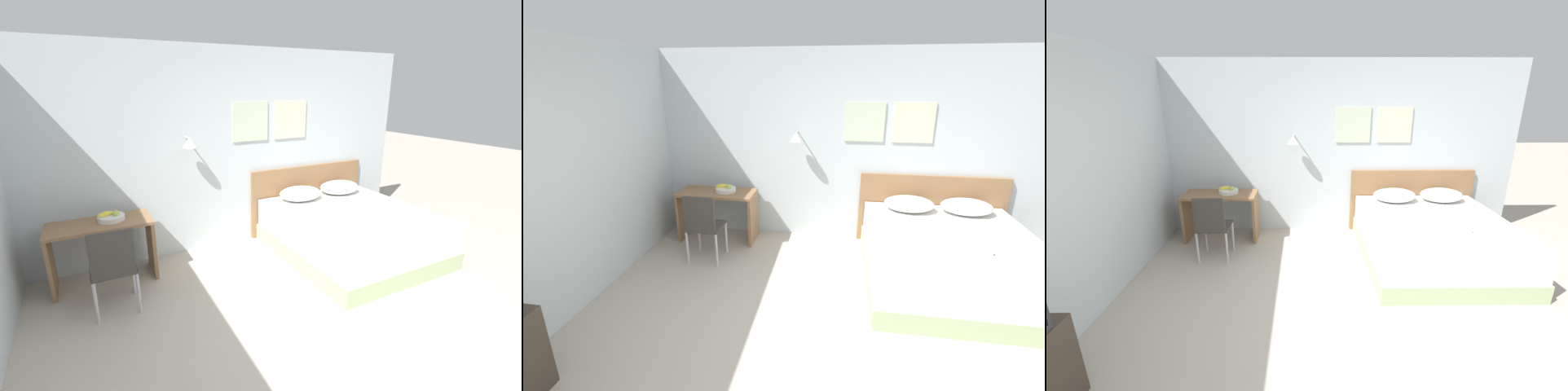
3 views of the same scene
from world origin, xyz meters
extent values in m
plane|color=#B2A899|center=(0.00, 0.00, 0.00)|extent=(24.00, 24.00, 0.00)
cube|color=silver|center=(0.00, 2.62, 1.32)|extent=(5.80, 0.06, 2.65)
cube|color=beige|center=(0.35, 2.58, 1.70)|extent=(0.52, 0.02, 0.52)
cube|color=beige|center=(0.98, 2.58, 1.70)|extent=(0.52, 0.02, 0.52)
cylinder|color=#B2B2B7|center=(-0.55, 2.51, 1.55)|extent=(0.02, 0.16, 0.02)
cone|color=white|center=(-0.55, 2.42, 1.50)|extent=(0.17, 0.17, 0.12)
cube|color=#B2C693|center=(1.33, 1.53, 0.11)|extent=(1.83, 2.00, 0.22)
cube|color=white|center=(1.33, 1.53, 0.41)|extent=(1.79, 1.96, 0.38)
cube|color=#8E6642|center=(1.33, 2.56, 0.50)|extent=(1.95, 0.06, 1.00)
ellipsoid|color=white|center=(0.97, 2.25, 0.69)|extent=(0.63, 0.47, 0.19)
ellipsoid|color=white|center=(1.68, 2.25, 0.69)|extent=(0.63, 0.47, 0.19)
cube|color=white|center=(1.42, 1.23, 0.63)|extent=(0.31, 0.33, 0.06)
cube|color=#8E6642|center=(-1.66, 2.25, 0.71)|extent=(1.09, 0.51, 0.03)
cube|color=#8E6642|center=(-2.18, 2.25, 0.35)|extent=(0.04, 0.46, 0.69)
cube|color=#8E6642|center=(-1.14, 2.25, 0.35)|extent=(0.04, 0.46, 0.69)
cube|color=#3D3833|center=(-1.61, 1.65, 0.45)|extent=(0.42, 0.42, 0.02)
cube|color=#3D3833|center=(-1.61, 1.45, 0.69)|extent=(0.39, 0.03, 0.45)
cylinder|color=#B7B7BC|center=(-1.80, 1.84, 0.22)|extent=(0.03, 0.03, 0.44)
cylinder|color=#B7B7BC|center=(-1.42, 1.84, 0.22)|extent=(0.03, 0.03, 0.44)
cylinder|color=#B7B7BC|center=(-1.80, 1.46, 0.22)|extent=(0.03, 0.03, 0.44)
cylinder|color=#B7B7BC|center=(-1.42, 1.46, 0.22)|extent=(0.03, 0.03, 0.44)
cylinder|color=silver|center=(-1.53, 2.27, 0.75)|extent=(0.29, 0.29, 0.05)
sphere|color=#B2C156|center=(-1.48, 2.25, 0.80)|extent=(0.08, 0.08, 0.08)
ellipsoid|color=yellow|center=(-1.59, 2.28, 0.80)|extent=(0.19, 0.13, 0.06)
camera|label=1|loc=(-1.71, -1.73, 2.16)|focal=24.00mm
camera|label=2|loc=(0.03, -2.26, 2.25)|focal=24.00mm
camera|label=3|loc=(-0.40, -2.33, 2.17)|focal=22.00mm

